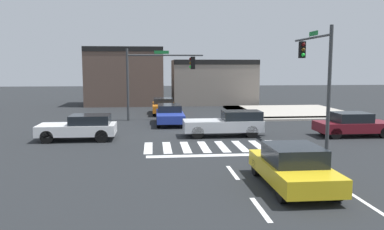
{
  "coord_description": "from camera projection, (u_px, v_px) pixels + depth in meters",
  "views": [
    {
      "loc": [
        -3.04,
        -24.19,
        4.09
      ],
      "look_at": [
        -0.58,
        0.74,
        1.0
      ],
      "focal_mm": 36.9,
      "sensor_mm": 36.0,
      "label": 1
    }
  ],
  "objects": [
    {
      "name": "ground_plane",
      "position": [
        202.0,
        132.0,
        24.69
      ],
      "size": [
        120.0,
        120.0,
        0.0
      ],
      "primitive_type": "plane",
      "color": "#232628"
    },
    {
      "name": "crosswalk_near",
      "position": [
        213.0,
        147.0,
        20.25
      ],
      "size": [
        7.05,
        2.89,
        0.01
      ],
      "color": "silver",
      "rests_on": "ground_plane"
    },
    {
      "name": "lane_markings",
      "position": [
        281.0,
        192.0,
        12.92
      ],
      "size": [
        6.8,
        20.25,
        0.01
      ],
      "color": "white",
      "rests_on": "ground_plane"
    },
    {
      "name": "bike_detector_marking",
      "position": [
        285.0,
        170.0,
        15.65
      ],
      "size": [
        1.01,
        1.01,
        0.01
      ],
      "color": "yellow",
      "rests_on": "ground_plane"
    },
    {
      "name": "curb_corner_northeast",
      "position": [
        284.0,
        112.0,
        34.81
      ],
      "size": [
        10.0,
        10.6,
        0.15
      ],
      "color": "#B2AA9E",
      "rests_on": "ground_plane"
    },
    {
      "name": "storefront_row",
      "position": [
        170.0,
        79.0,
        42.99
      ],
      "size": [
        18.01,
        6.54,
        6.09
      ],
      "color": "brown",
      "rests_on": "ground_plane"
    },
    {
      "name": "traffic_signal_northwest",
      "position": [
        157.0,
        71.0,
        29.7
      ],
      "size": [
        5.79,
        0.32,
        5.43
      ],
      "color": "#383A3D",
      "rests_on": "ground_plane"
    },
    {
      "name": "traffic_signal_southeast",
      "position": [
        316.0,
        65.0,
        20.72
      ],
      "size": [
        0.32,
        4.87,
        6.08
      ],
      "rotation": [
        0.0,
        0.0,
        1.57
      ],
      "color": "#383A3D",
      "rests_on": "ground_plane"
    },
    {
      "name": "car_white",
      "position": [
        81.0,
        127.0,
        21.98
      ],
      "size": [
        4.22,
        1.91,
        1.42
      ],
      "rotation": [
        0.0,
        0.0,
        3.14
      ],
      "color": "white",
      "rests_on": "ground_plane"
    },
    {
      "name": "car_blue",
      "position": [
        170.0,
        114.0,
        28.21
      ],
      "size": [
        1.88,
        4.65,
        1.34
      ],
      "rotation": [
        0.0,
        0.0,
        -1.57
      ],
      "color": "#23389E",
      "rests_on": "ground_plane"
    },
    {
      "name": "car_silver",
      "position": [
        227.0,
        123.0,
        23.23
      ],
      "size": [
        4.61,
        1.72,
        1.49
      ],
      "rotation": [
        0.0,
        0.0,
        3.14
      ],
      "color": "#B7BABF",
      "rests_on": "ground_plane"
    },
    {
      "name": "car_yellow",
      "position": [
        293.0,
        167.0,
        13.38
      ],
      "size": [
        1.93,
        4.46,
        1.45
      ],
      "rotation": [
        0.0,
        0.0,
        1.57
      ],
      "color": "gold",
      "rests_on": "ground_plane"
    },
    {
      "name": "car_maroon",
      "position": [
        353.0,
        124.0,
        23.21
      ],
      "size": [
        4.31,
        1.9,
        1.41
      ],
      "rotation": [
        0.0,
        0.0,
        3.14
      ],
      "color": "maroon",
      "rests_on": "ground_plane"
    },
    {
      "name": "car_orange",
      "position": [
        163.0,
        106.0,
        34.23
      ],
      "size": [
        1.87,
        4.57,
        1.35
      ],
      "rotation": [
        0.0,
        0.0,
        -1.57
      ],
      "color": "orange",
      "rests_on": "ground_plane"
    }
  ]
}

